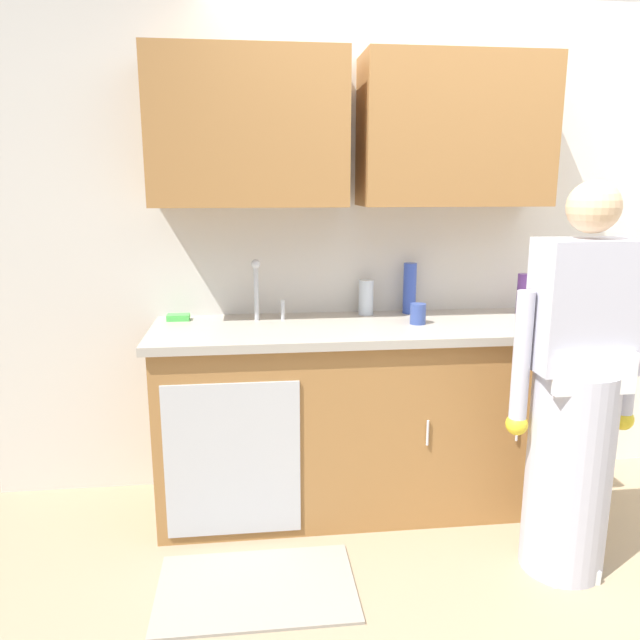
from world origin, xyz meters
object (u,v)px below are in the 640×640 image
bottle_cleaner_spray (366,297)px  knife_on_counter (544,324)px  sponge (178,317)px  person_at_sink (574,414)px  bottle_water_short (410,288)px  cup_by_sink (418,314)px  sink (266,329)px  bottle_soap (522,294)px

bottle_cleaner_spray → knife_on_counter: size_ratio=0.76×
sponge → person_at_sink: bearing=-26.6°
person_at_sink → bottle_water_short: bearing=118.3°
bottle_water_short → cup_by_sink: (-0.02, -0.25, -0.08)m
knife_on_counter → bottle_cleaner_spray: bearing=-178.2°
sponge → bottle_water_short: bearing=1.8°
sponge → cup_by_sink: bearing=-10.5°
knife_on_counter → person_at_sink: bearing=-78.1°
cup_by_sink → sink: bearing=177.6°
bottle_soap → sink: bearing=-173.5°
bottle_water_short → bottle_soap: bottle_water_short is taller
person_at_sink → bottle_soap: person_at_sink is taller
bottle_cleaner_spray → bottle_water_short: 0.24m
sink → person_at_sink: (1.23, -0.65, -0.23)m
sink → cup_by_sink: sink is taller
sink → bottle_water_short: (0.76, 0.22, 0.15)m
knife_on_counter → bottle_water_short: bearing=173.9°
bottle_cleaner_spray → sink: bearing=-157.7°
bottle_soap → knife_on_counter: 0.29m
sink → sponge: size_ratio=4.55×
bottle_cleaner_spray → sponge: bottle_cleaner_spray is taller
bottle_water_short → bottle_soap: bearing=-6.6°
person_at_sink → sponge: size_ratio=14.73×
sink → bottle_water_short: sink is taller
bottle_cleaner_spray → sponge: (-0.96, -0.03, -0.08)m
bottle_cleaner_spray → person_at_sink: bearing=-50.9°
bottle_cleaner_spray → bottle_water_short: size_ratio=0.69×
bottle_water_short → sink: bearing=-163.7°
bottle_soap → knife_on_counter: (-0.01, -0.27, -0.10)m
sink → knife_on_counter: size_ratio=2.08×
sink → cup_by_sink: bearing=-2.4°
bottle_soap → knife_on_counter: bearing=-91.4°
bottle_cleaner_spray → bottle_water_short: bearing=1.3°
bottle_water_short → bottle_soap: size_ratio=1.27×
bottle_cleaner_spray → knife_on_counter: 0.88m
bottle_water_short → sponge: 1.19m
bottle_water_short → bottle_soap: 0.59m
bottle_cleaner_spray → bottle_water_short: bottle_water_short is taller
sink → bottle_cleaner_spray: 0.58m
bottle_cleaner_spray → bottle_soap: size_ratio=0.87×
cup_by_sink → sponge: cup_by_sink is taller
cup_by_sink → person_at_sink: bearing=-51.5°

